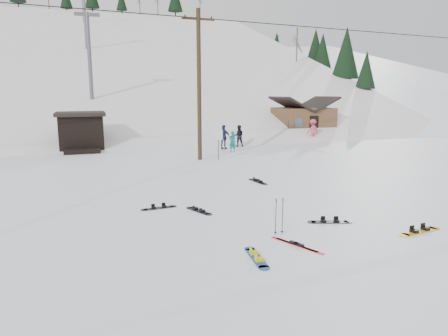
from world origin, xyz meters
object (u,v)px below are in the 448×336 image
object	(u,v)px
cabin	(303,121)
hero_skis	(297,245)
utility_pole	(199,83)
hero_snowboard	(256,257)

from	to	relation	value
cabin	hero_skis	distance (m)	28.54
utility_pole	hero_snowboard	xyz separation A→B (m)	(-2.69, -15.09, -4.65)
utility_pole	hero_snowboard	distance (m)	16.02
hero_snowboard	utility_pole	bearing A→B (deg)	-4.26
utility_pole	hero_snowboard	world-z (taller)	utility_pole
utility_pole	cabin	xyz separation A→B (m)	(13.00, 10.00, -3.20)
hero_snowboard	hero_skis	size ratio (longest dim) A/B	0.92
utility_pole	hero_skis	size ratio (longest dim) A/B	5.55
hero_snowboard	hero_skis	bearing A→B (deg)	-66.84
hero_snowboard	hero_skis	xyz separation A→B (m)	(1.39, 0.43, -0.00)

